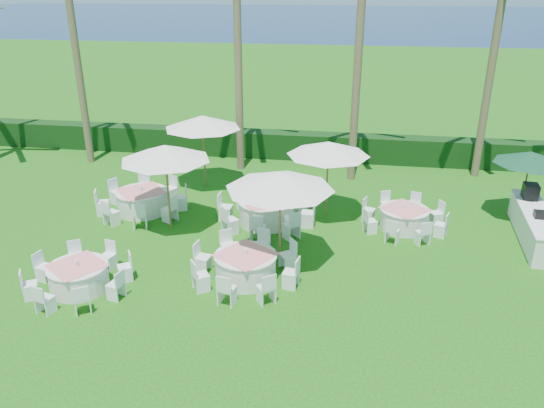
{
  "coord_description": "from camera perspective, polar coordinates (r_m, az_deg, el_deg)",
  "views": [
    {
      "loc": [
        2.6,
        -11.85,
        7.75
      ],
      "look_at": [
        0.18,
        3.2,
        1.3
      ],
      "focal_mm": 35.0,
      "sensor_mm": 36.0,
      "label": 1
    }
  ],
  "objects": [
    {
      "name": "banquet_table_d",
      "position": [
        19.63,
        -13.78,
        0.34
      ],
      "size": [
        3.17,
        3.17,
        0.97
      ],
      "color": "silver",
      "rests_on": "ground"
    },
    {
      "name": "palm_d",
      "position": [
        23.39,
        22.52,
        13.39
      ],
      "size": [
        4.35,
        4.28,
        8.2
      ],
      "color": "brown",
      "rests_on": "ground"
    },
    {
      "name": "palm_a",
      "position": [
        24.9,
        -20.71,
        17.78
      ],
      "size": [
        4.4,
        4.15,
        11.26
      ],
      "color": "brown",
      "rests_on": "ground"
    },
    {
      "name": "umbrella_c",
      "position": [
        21.09,
        -7.49,
        8.74
      ],
      "size": [
        3.03,
        3.03,
        2.9
      ],
      "color": "brown",
      "rests_on": "ground"
    },
    {
      "name": "hedge",
      "position": [
        25.03,
        2.8,
        6.31
      ],
      "size": [
        34.0,
        1.0,
        1.2
      ],
      "primitive_type": "cube",
      "color": "black",
      "rests_on": "ground"
    },
    {
      "name": "ground",
      "position": [
        14.39,
        -2.79,
        -9.66
      ],
      "size": [
        120.0,
        120.0,
        0.0
      ],
      "primitive_type": "plane",
      "color": "#0F540E",
      "rests_on": "ground"
    },
    {
      "name": "banquet_table_a",
      "position": [
        15.35,
        -20.08,
        -7.33
      ],
      "size": [
        2.82,
        2.82,
        0.87
      ],
      "color": "silver",
      "rests_on": "ground"
    },
    {
      "name": "ocean",
      "position": [
        114.14,
        8.25,
        18.81
      ],
      "size": [
        260.0,
        260.0,
        0.0
      ],
      "primitive_type": "plane",
      "color": "#07254F",
      "rests_on": "ground"
    },
    {
      "name": "banquet_table_e",
      "position": [
        18.18,
        -0.62,
        -0.76
      ],
      "size": [
        3.34,
        3.34,
        1.01
      ],
      "color": "silver",
      "rests_on": "ground"
    },
    {
      "name": "umbrella_green",
      "position": [
        19.95,
        26.05,
        4.5
      ],
      "size": [
        2.42,
        2.42,
        2.44
      ],
      "color": "brown",
      "rests_on": "ground"
    },
    {
      "name": "buffet_table",
      "position": [
        19.0,
        26.34,
        -1.99
      ],
      "size": [
        1.17,
        4.16,
        1.46
      ],
      "color": "silver",
      "rests_on": "ground"
    },
    {
      "name": "palm_b",
      "position": [
        22.58,
        -3.7,
        17.04
      ],
      "size": [
        4.37,
        4.25,
        9.96
      ],
      "color": "brown",
      "rests_on": "ground"
    },
    {
      "name": "banquet_table_f",
      "position": [
        18.36,
        13.99,
        -1.46
      ],
      "size": [
        2.8,
        2.8,
        0.88
      ],
      "color": "silver",
      "rests_on": "ground"
    },
    {
      "name": "banquet_table_b",
      "position": [
        14.88,
        -2.84,
        -6.67
      ],
      "size": [
        3.07,
        3.07,
        0.93
      ],
      "color": "silver",
      "rests_on": "ground"
    },
    {
      "name": "umbrella_b",
      "position": [
        14.79,
        0.86,
        2.54
      ],
      "size": [
        3.11,
        3.11,
        2.84
      ],
      "color": "brown",
      "rests_on": "ground"
    },
    {
      "name": "umbrella_a",
      "position": [
        17.39,
        -11.45,
        5.43
      ],
      "size": [
        2.94,
        2.94,
        2.91
      ],
      "color": "brown",
      "rests_on": "ground"
    },
    {
      "name": "palm_c",
      "position": [
        21.44,
        9.46,
        18.26
      ],
      "size": [
        4.33,
        4.31,
        11.26
      ],
      "color": "brown",
      "rests_on": "ground"
    },
    {
      "name": "umbrella_d",
      "position": [
        18.12,
        6.08,
        5.96
      ],
      "size": [
        2.84,
        2.84,
        2.74
      ],
      "color": "brown",
      "rests_on": "ground"
    }
  ]
}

